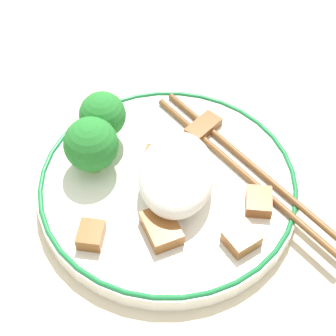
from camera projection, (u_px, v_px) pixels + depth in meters
ground_plane at (168, 193)px, 0.54m from camera, size 3.00×3.00×0.00m
plate at (168, 186)px, 0.53m from camera, size 0.25×0.25×0.02m
rice_mound at (177, 174)px, 0.50m from camera, size 0.10×0.07×0.04m
broccoli_back_left at (103, 116)px, 0.54m from camera, size 0.05×0.05×0.06m
broccoli_back_center at (91, 145)px, 0.52m from camera, size 0.05×0.05×0.06m
meat_near_front at (162, 160)px, 0.54m from camera, size 0.03×0.04×0.01m
meat_near_left at (91, 235)px, 0.48m from camera, size 0.03×0.02×0.01m
meat_near_right at (242, 239)px, 0.48m from camera, size 0.04×0.04×0.01m
meat_near_back at (259, 201)px, 0.51m from camera, size 0.03×0.02×0.01m
meat_on_rice_edge at (163, 228)px, 0.49m from camera, size 0.05×0.04×0.01m
meat_mid_left at (203, 127)px, 0.56m from camera, size 0.04×0.04×0.01m
chopsticks at (246, 168)px, 0.53m from camera, size 0.19×0.18×0.01m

